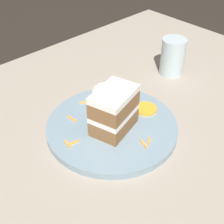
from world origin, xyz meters
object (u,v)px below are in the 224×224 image
(plate, at_px, (112,127))
(drinking_glass, at_px, (172,59))
(cake_slice, at_px, (114,110))
(cream_dollop, at_px, (104,91))
(orange_garnish, at_px, (146,109))

(plate, bearing_deg, drinking_glass, 11.99)
(cake_slice, height_order, drinking_glass, cake_slice)
(cream_dollop, xyz_separation_m, orange_garnish, (0.04, -0.10, -0.02))
(plate, bearing_deg, cake_slice, -115.72)
(cake_slice, relative_size, orange_garnish, 2.23)
(plate, bearing_deg, cream_dollop, 57.42)
(cake_slice, bearing_deg, drinking_glass, -91.39)
(plate, xyz_separation_m, drinking_glass, (0.28, 0.06, 0.04))
(orange_garnish, bearing_deg, drinking_glass, 21.82)
(plate, height_order, orange_garnish, orange_garnish)
(cream_dollop, bearing_deg, plate, -122.58)
(cream_dollop, relative_size, drinking_glass, 0.61)
(cake_slice, xyz_separation_m, drinking_glass, (0.29, 0.07, -0.02))
(plate, height_order, cake_slice, cake_slice)
(plate, distance_m, orange_garnish, 0.09)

